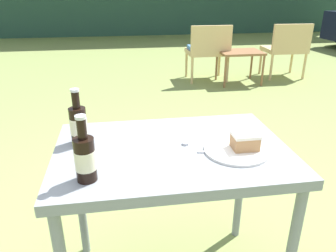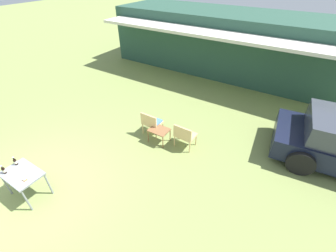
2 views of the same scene
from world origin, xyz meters
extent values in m
plane|color=olive|center=(0.00, 0.00, 0.00)|extent=(60.00, 60.00, 0.00)
cube|color=#284C3D|center=(1.13, 9.98, 1.35)|extent=(11.20, 3.43, 2.69)
cube|color=silver|center=(1.13, 7.66, 2.21)|extent=(10.64, 1.20, 0.12)
cylinder|color=black|center=(5.13, 5.98, 0.34)|extent=(0.71, 0.27, 0.69)
cylinder|color=black|center=(5.32, 4.13, 0.34)|extent=(0.71, 0.27, 0.69)
cylinder|color=tan|center=(1.36, 3.71, 0.19)|extent=(0.04, 0.04, 0.38)
cylinder|color=tan|center=(0.84, 3.71, 0.19)|extent=(0.04, 0.04, 0.38)
cylinder|color=tan|center=(1.36, 3.31, 0.19)|extent=(0.04, 0.04, 0.38)
cylinder|color=tan|center=(0.84, 3.31, 0.19)|extent=(0.04, 0.04, 0.38)
cube|color=tan|center=(1.10, 3.51, 0.41)|extent=(0.57, 0.46, 0.06)
cube|color=tan|center=(1.10, 3.30, 0.62)|extent=(0.57, 0.05, 0.36)
cube|color=#4C7FB7|center=(1.10, 3.51, 0.46)|extent=(0.52, 0.39, 0.05)
cylinder|color=tan|center=(2.55, 3.70, 0.19)|extent=(0.04, 0.04, 0.38)
cylinder|color=tan|center=(2.04, 3.71, 0.19)|extent=(0.04, 0.04, 0.38)
cylinder|color=tan|center=(2.54, 3.30, 0.19)|extent=(0.04, 0.04, 0.38)
cylinder|color=tan|center=(2.03, 3.31, 0.19)|extent=(0.04, 0.04, 0.38)
cube|color=tan|center=(2.29, 3.51, 0.41)|extent=(0.58, 0.47, 0.06)
cube|color=tan|center=(2.29, 3.30, 0.62)|extent=(0.57, 0.06, 0.36)
cube|color=brown|center=(1.51, 3.26, 0.44)|extent=(0.59, 0.46, 0.03)
cylinder|color=brown|center=(1.24, 3.05, 0.21)|extent=(0.03, 0.03, 0.42)
cylinder|color=brown|center=(1.78, 3.05, 0.21)|extent=(0.03, 0.03, 0.42)
cylinder|color=brown|center=(1.24, 3.46, 0.21)|extent=(0.03, 0.03, 0.42)
cylinder|color=brown|center=(1.78, 3.46, 0.21)|extent=(0.03, 0.03, 0.42)
cube|color=gray|center=(0.00, 0.00, 0.70)|extent=(0.91, 0.61, 0.04)
cylinder|color=gray|center=(-0.41, -0.27, 0.34)|extent=(0.04, 0.04, 0.68)
cylinder|color=gray|center=(0.41, -0.27, 0.34)|extent=(0.04, 0.04, 0.68)
cylinder|color=gray|center=(-0.41, 0.27, 0.34)|extent=(0.04, 0.04, 0.68)
cylinder|color=gray|center=(0.41, 0.27, 0.34)|extent=(0.04, 0.04, 0.68)
cylinder|color=white|center=(0.24, -0.07, 0.72)|extent=(0.25, 0.25, 0.01)
cube|color=#AD7A4C|center=(0.27, -0.07, 0.75)|extent=(0.10, 0.07, 0.05)
cube|color=silver|center=(0.27, -0.07, 0.78)|extent=(0.10, 0.08, 0.01)
cylinder|color=black|center=(-0.36, 0.10, 0.79)|extent=(0.07, 0.07, 0.15)
cylinder|color=black|center=(-0.36, 0.10, 0.90)|extent=(0.03, 0.03, 0.07)
cylinder|color=silver|center=(-0.36, 0.10, 0.94)|extent=(0.03, 0.03, 0.01)
cylinder|color=beige|center=(-0.36, 0.10, 0.79)|extent=(0.07, 0.07, 0.07)
cylinder|color=black|center=(-0.31, -0.18, 0.79)|extent=(0.07, 0.07, 0.15)
cylinder|color=black|center=(-0.31, -0.18, 0.90)|extent=(0.03, 0.03, 0.07)
cylinder|color=silver|center=(-0.31, -0.18, 0.94)|extent=(0.03, 0.03, 0.01)
cylinder|color=beige|center=(-0.31, -0.18, 0.79)|extent=(0.07, 0.07, 0.07)
cube|color=silver|center=(0.19, -0.07, 0.72)|extent=(0.19, 0.04, 0.01)
cylinder|color=silver|center=(0.06, 0.02, 0.72)|extent=(0.03, 0.03, 0.01)
camera|label=1|loc=(-0.19, -1.12, 1.30)|focal=35.00mm
camera|label=2|loc=(4.59, -1.14, 4.54)|focal=24.00mm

